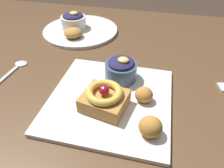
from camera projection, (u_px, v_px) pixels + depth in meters
dining_table at (95, 95)px, 0.66m from camera, size 1.47×1.13×0.73m
front_plate at (110, 99)px, 0.52m from camera, size 0.30×0.30×0.01m
cake_slice at (104, 98)px, 0.48m from camera, size 0.12×0.10×0.06m
berry_ramekin at (121, 69)px, 0.56m from camera, size 0.09×0.09×0.07m
fritter_front at (150, 127)px, 0.42m from camera, size 0.05×0.05×0.05m
fritter_middle at (144, 95)px, 0.50m from camera, size 0.04×0.04×0.04m
back_plate at (81, 30)px, 0.83m from camera, size 0.30×0.30×0.01m
back_ramekin at (73, 21)px, 0.82m from camera, size 0.10×0.10×0.07m
back_pastry at (73, 33)px, 0.76m from camera, size 0.07×0.07×0.03m
spoon at (16, 68)px, 0.63m from camera, size 0.04×0.13×0.00m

